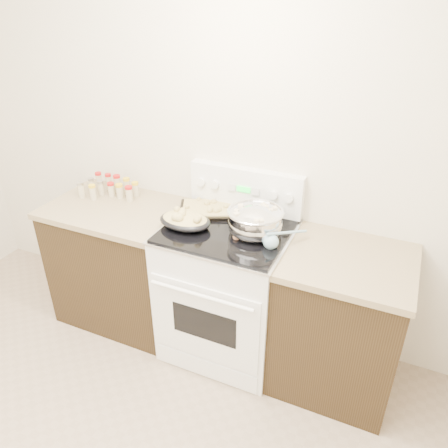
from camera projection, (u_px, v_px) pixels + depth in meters
The scene contains 9 objects.
counter_left at pixel (124, 262), 3.19m from camera, with size 0.93×0.67×0.92m.
counter_right at pixel (338, 322), 2.63m from camera, with size 0.73×0.67×0.92m.
kitchen_range at pixel (227, 288), 2.87m from camera, with size 0.78×0.73×1.22m.
mixing_bowl at pixel (255, 222), 2.56m from camera, with size 0.37×0.37×0.20m.
roasting_pan at pixel (185, 220), 2.64m from camera, with size 0.33×0.24×0.11m.
baking_sheet at pixel (212, 209), 2.84m from camera, with size 0.49×0.43×0.06m.
wooden_spoon at pixel (240, 234), 2.57m from camera, with size 0.08×0.26×0.04m.
blue_ladle at pixel (272, 241), 2.45m from camera, with size 0.20×0.25×0.11m.
spice_jars at pixel (110, 187), 3.10m from camera, with size 0.39×0.24×0.13m.
Camera 1 is at (1.27, -0.69, 2.26)m, focal length 35.00 mm.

